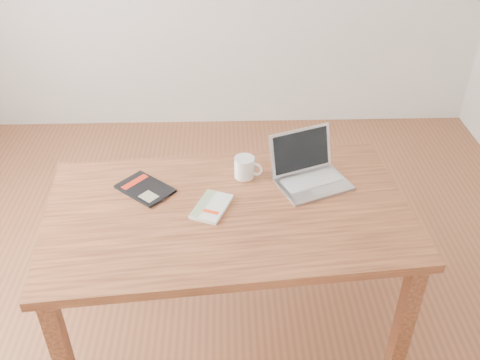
{
  "coord_description": "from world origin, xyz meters",
  "views": [
    {
      "loc": [
        0.07,
        -1.84,
        2.1
      ],
      "look_at": [
        0.13,
        -0.06,
        0.85
      ],
      "focal_mm": 40.0,
      "sensor_mm": 36.0,
      "label": 1
    }
  ],
  "objects_px": {
    "black_guidebook": "(145,189)",
    "white_guidebook": "(212,207)",
    "desk": "(229,226)",
    "laptop": "(309,172)",
    "coffee_mug": "(245,167)"
  },
  "relations": [
    {
      "from": "desk",
      "to": "laptop",
      "type": "bearing_deg",
      "value": 23.11
    },
    {
      "from": "white_guidebook",
      "to": "black_guidebook",
      "type": "xyz_separation_m",
      "value": [
        -0.29,
        0.14,
        -0.0
      ]
    },
    {
      "from": "white_guidebook",
      "to": "coffee_mug",
      "type": "relative_size",
      "value": 1.81
    },
    {
      "from": "black_guidebook",
      "to": "white_guidebook",
      "type": "bearing_deg",
      "value": -74.23
    },
    {
      "from": "desk",
      "to": "black_guidebook",
      "type": "distance_m",
      "value": 0.39
    },
    {
      "from": "desk",
      "to": "white_guidebook",
      "type": "xyz_separation_m",
      "value": [
        -0.07,
        0.01,
        0.1
      ]
    },
    {
      "from": "white_guidebook",
      "to": "black_guidebook",
      "type": "distance_m",
      "value": 0.32
    },
    {
      "from": "desk",
      "to": "black_guidebook",
      "type": "xyz_separation_m",
      "value": [
        -0.35,
        0.14,
        0.1
      ]
    },
    {
      "from": "white_guidebook",
      "to": "black_guidebook",
      "type": "bearing_deg",
      "value": 176.3
    },
    {
      "from": "black_guidebook",
      "to": "laptop",
      "type": "height_order",
      "value": "laptop"
    },
    {
      "from": "desk",
      "to": "white_guidebook",
      "type": "bearing_deg",
      "value": 170.26
    },
    {
      "from": "laptop",
      "to": "coffee_mug",
      "type": "distance_m",
      "value": 0.28
    },
    {
      "from": "white_guidebook",
      "to": "laptop",
      "type": "height_order",
      "value": "laptop"
    },
    {
      "from": "white_guidebook",
      "to": "laptop",
      "type": "relative_size",
      "value": 0.61
    },
    {
      "from": "white_guidebook",
      "to": "coffee_mug",
      "type": "bearing_deg",
      "value": 79.2
    }
  ]
}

